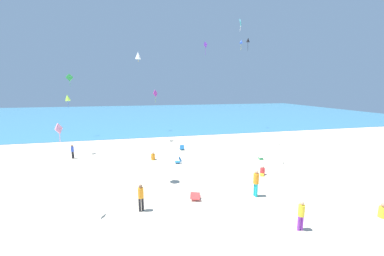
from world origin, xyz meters
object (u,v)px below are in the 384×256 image
at_px(kite_magenta, 155,94).
at_px(person_0, 141,196).
at_px(kite_white, 138,55).
at_px(kite_pink, 59,130).
at_px(kite_teal, 240,23).
at_px(kite_blue, 241,41).
at_px(kite_green, 69,78).
at_px(person_3, 72,151).
at_px(kite_purple, 205,45).
at_px(kite_black, 248,40).
at_px(person_2, 256,181).
at_px(beach_chair_mid_beach, 195,196).
at_px(person_1, 301,213).
at_px(cooler_box, 261,158).
at_px(person_6, 262,171).
at_px(beach_chair_far_right, 182,148).
at_px(beach_chair_near_camera, 179,160).
at_px(person_5, 383,212).
at_px(person_4, 153,157).
at_px(kite_lime, 67,98).

bearing_deg(kite_magenta, person_0, -96.40).
relative_size(kite_magenta, kite_white, 1.72).
xyz_separation_m(kite_pink, kite_teal, (12.24, 6.04, 7.26)).
xyz_separation_m(kite_blue, kite_pink, (-20.34, -23.42, -9.39)).
xyz_separation_m(kite_green, kite_pink, (5.11, -22.58, -3.44)).
height_order(person_3, kite_purple, kite_purple).
bearing_deg(kite_blue, kite_black, -111.00).
bearing_deg(kite_magenta, person_2, -79.61).
xyz_separation_m(beach_chair_mid_beach, person_0, (-3.27, -0.53, 0.67)).
xyz_separation_m(person_1, kite_white, (-7.23, 20.91, 9.84)).
height_order(beach_chair_mid_beach, person_2, person_2).
distance_m(cooler_box, person_6, 4.20).
bearing_deg(beach_chair_mid_beach, kite_purple, 4.25).
distance_m(beach_chair_far_right, person_6, 10.05).
distance_m(beach_chair_far_right, cooler_box, 8.51).
distance_m(person_0, kite_black, 20.91).
height_order(beach_chair_near_camera, kite_magenta, kite_magenta).
relative_size(person_5, kite_pink, 0.61).
xyz_separation_m(beach_chair_mid_beach, kite_black, (9.06, 12.09, 11.88)).
bearing_deg(kite_magenta, cooler_box, -63.05).
xyz_separation_m(person_4, kite_pink, (-5.07, -9.24, 4.48)).
bearing_deg(person_0, person_4, -32.67).
height_order(beach_chair_far_right, kite_pink, kite_pink).
relative_size(person_6, kite_white, 0.65).
distance_m(beach_chair_far_right, person_1, 16.03).
bearing_deg(cooler_box, person_4, 167.48).
relative_size(beach_chair_mid_beach, kite_black, 0.57).
distance_m(cooler_box, person_4, 10.43).
distance_m(beach_chair_far_right, person_2, 12.30).
bearing_deg(beach_chair_far_right, kite_black, -82.17).
xyz_separation_m(person_0, person_5, (12.59, -3.60, -0.61)).
bearing_deg(person_4, person_3, 68.02).
relative_size(kite_lime, kite_teal, 1.38).
distance_m(beach_chair_mid_beach, kite_pink, 8.43).
height_order(beach_chair_far_right, kite_teal, kite_teal).
bearing_deg(cooler_box, person_6, -117.87).
xyz_separation_m(person_1, person_5, (5.10, -0.02, -0.58)).
distance_m(kite_magenta, kite_pink, 25.02).
relative_size(beach_chair_mid_beach, cooler_box, 1.38).
bearing_deg(person_1, person_0, -113.34).
distance_m(kite_black, kite_lime, 20.15).
xyz_separation_m(person_6, kite_purple, (-0.28, 15.47, 12.25)).
relative_size(person_6, kite_pink, 0.59).
height_order(person_0, kite_green, kite_green).
bearing_deg(kite_purple, kite_white, -170.42).
relative_size(kite_purple, kite_white, 1.44).
relative_size(person_1, kite_purple, 0.88).
bearing_deg(person_3, beach_chair_far_right, 28.36).
xyz_separation_m(cooler_box, person_4, (-10.18, 2.26, 0.17)).
bearing_deg(person_3, kite_white, 66.07).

